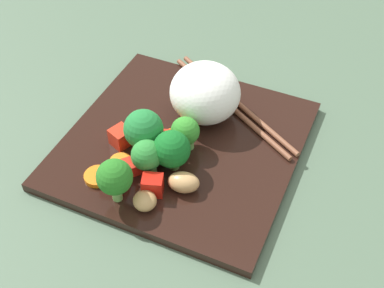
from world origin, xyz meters
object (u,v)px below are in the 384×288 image
at_px(square_plate, 183,144).
at_px(chopstick_pair, 233,103).
at_px(broccoli_floret_2, 115,178).
at_px(rice_mound, 205,93).
at_px(carrot_slice_0, 172,136).

xyz_separation_m(square_plate, chopstick_pair, (-0.09, 0.04, 0.01)).
xyz_separation_m(broccoli_floret_2, chopstick_pair, (-0.20, 0.07, -0.03)).
relative_size(square_plate, rice_mound, 3.05).
distance_m(square_plate, carrot_slice_0, 0.02).
relative_size(broccoli_floret_2, carrot_slice_0, 2.81).
distance_m(carrot_slice_0, chopstick_pair, 0.10).
bearing_deg(square_plate, chopstick_pair, 157.34).
bearing_deg(broccoli_floret_2, carrot_slice_0, 171.43).
distance_m(rice_mound, carrot_slice_0, 0.07).
bearing_deg(carrot_slice_0, chopstick_pair, 149.34).
height_order(square_plate, carrot_slice_0, carrot_slice_0).
height_order(carrot_slice_0, chopstick_pair, same).
xyz_separation_m(square_plate, carrot_slice_0, (-0.00, -0.01, 0.01)).
distance_m(broccoli_floret_2, carrot_slice_0, 0.12).
distance_m(square_plate, chopstick_pair, 0.09).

